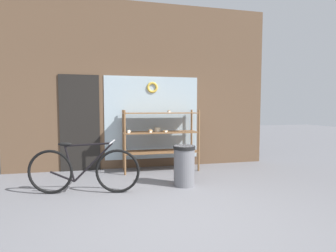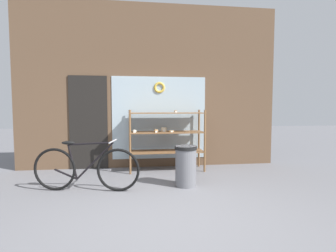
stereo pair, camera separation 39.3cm
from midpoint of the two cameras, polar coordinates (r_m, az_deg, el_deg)
The scene contains 5 objects.
ground_plane at distance 3.55m, azimuth 2.92°, elevation -19.07°, with size 30.00×30.00×0.00m, color slate.
storefront_facade at distance 6.12m, azimuth -2.27°, elevation 8.19°, with size 6.00×0.13×3.76m.
display_case at distance 5.77m, azimuth 1.63°, elevation -1.67°, with size 1.64×0.55×1.34m.
bicycle at distance 4.55m, azimuth -15.11°, elevation -8.89°, with size 1.77×0.49×0.85m.
trash_bin at distance 4.70m, azimuth 6.31°, elevation -8.34°, with size 0.39×0.39×0.72m.
Camera 2 is at (-0.41, -3.24, 1.39)m, focal length 28.00 mm.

